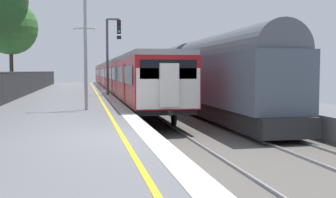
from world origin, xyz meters
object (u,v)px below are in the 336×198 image
object	(u,v)px
freight_train_adjacent_track	(156,73)
commuter_train_at_platform	(115,75)
background_tree_centre	(9,29)
signal_gantry	(111,48)
platform_lamp_mid	(85,39)
platform_lamp_far	(85,53)

from	to	relation	value
freight_train_adjacent_track	commuter_train_at_platform	bearing A→B (deg)	140.54
freight_train_adjacent_track	background_tree_centre	bearing A→B (deg)	-140.58
signal_gantry	platform_lamp_mid	xyz separation A→B (m)	(-1.85, -11.75, -0.25)
signal_gantry	platform_lamp_far	xyz separation A→B (m)	(-1.85, 8.40, -0.07)
platform_lamp_mid	background_tree_centre	distance (m)	15.09
freight_train_adjacent_track	platform_lamp_mid	bearing A→B (deg)	-106.68
platform_lamp_mid	background_tree_centre	world-z (taller)	background_tree_centre
signal_gantry	platform_lamp_far	world-z (taller)	platform_lamp_far
commuter_train_at_platform	background_tree_centre	bearing A→B (deg)	-122.57
platform_lamp_mid	platform_lamp_far	bearing A→B (deg)	90.00
platform_lamp_far	background_tree_centre	xyz separation A→B (m)	(-5.51, -6.20, 1.45)
platform_lamp_mid	platform_lamp_far	distance (m)	20.15
freight_train_adjacent_track	platform_lamp_mid	size ratio (longest dim) A/B	11.02
freight_train_adjacent_track	signal_gantry	size ratio (longest dim) A/B	10.67
freight_train_adjacent_track	background_tree_centre	world-z (taller)	background_tree_centre
platform_lamp_far	background_tree_centre	world-z (taller)	background_tree_centre
commuter_train_at_platform	signal_gantry	bearing A→B (deg)	-95.30
commuter_train_at_platform	freight_train_adjacent_track	bearing A→B (deg)	-39.46
freight_train_adjacent_track	platform_lamp_far	bearing A→B (deg)	-149.23
freight_train_adjacent_track	signal_gantry	world-z (taller)	signal_gantry
commuter_train_at_platform	signal_gantry	xyz separation A→B (m)	(-1.49, -16.07, 2.18)
freight_train_adjacent_track	platform_lamp_far	distance (m)	8.74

